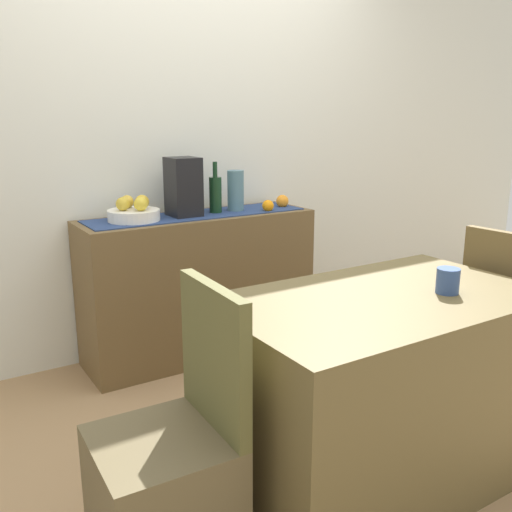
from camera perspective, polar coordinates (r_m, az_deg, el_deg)
name	(u,v)px	position (r m, az deg, el deg)	size (l,w,h in m)	color
ground_plane	(302,417)	(2.78, 4.67, -16.01)	(6.40, 6.40, 0.02)	#A37F56
room_wall_rear	(186,121)	(3.42, -7.11, 13.45)	(6.40, 0.06, 2.70)	silver
sideboard_console	(200,285)	(3.30, -5.76, -2.99)	(1.35, 0.42, 0.83)	brown
table_runner	(198,215)	(3.20, -5.94, 4.20)	(1.27, 0.32, 0.01)	navy
fruit_bowl	(134,215)	(3.05, -12.32, 4.08)	(0.27, 0.27, 0.06)	white
apple_front	(123,204)	(3.02, -13.42, 5.17)	(0.07, 0.07, 0.07)	gold
apple_rear	(142,202)	(3.06, -11.52, 5.43)	(0.07, 0.07, 0.07)	gold
apple_center	(127,202)	(3.10, -12.98, 5.42)	(0.07, 0.07, 0.07)	gold
apple_upper	(141,204)	(2.99, -11.65, 5.20)	(0.07, 0.07, 0.07)	gold
wine_bottle	(215,194)	(3.24, -4.15, 6.31)	(0.07, 0.07, 0.30)	#15351B
coffee_maker	(183,187)	(3.14, -7.40, 6.95)	(0.16, 0.18, 0.33)	black
ceramic_vase	(236,191)	(3.30, -2.09, 6.62)	(0.10, 0.10, 0.24)	slate
orange_loose_far	(282,201)	(3.46, 2.70, 5.60)	(0.08, 0.08, 0.08)	orange
orange_loose_near_bowl	(268,206)	(3.31, 1.23, 5.14)	(0.07, 0.07, 0.07)	orange
dining_table	(379,388)	(2.25, 12.41, -12.96)	(1.22, 0.73, 0.74)	brown
coffee_cup	(448,281)	(2.19, 18.94, -2.40)	(0.08, 0.08, 0.09)	#324C85
chair_near_window	(168,490)	(1.88, -8.90, -22.51)	(0.41, 0.41, 0.90)	brown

